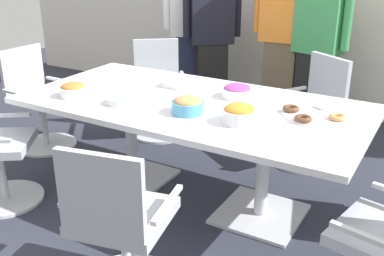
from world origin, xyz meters
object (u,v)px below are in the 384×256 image
(office_chair_1, at_px, (38,104))
(donut_platter, at_px, (314,114))
(snack_bowl_candy_mix, at_px, (237,91))
(snack_bowl_cookies, at_px, (188,105))
(person_standing_1, at_px, (212,36))
(office_chair_6, at_px, (311,117))
(conference_table, at_px, (192,118))
(person_standing_3, at_px, (318,45))
(person_standing_2, at_px, (283,32))
(snack_bowl_chips_orange, at_px, (239,114))
(office_chair_3, at_px, (120,231))
(snack_bowl_pretzels, at_px, (73,90))
(person_standing_0, at_px, (191,28))
(office_chair_0, at_px, (158,94))
(napkin_pile, at_px, (176,82))
(plate_stack, at_px, (121,100))

(office_chair_1, distance_m, donut_platter, 2.54)
(snack_bowl_candy_mix, bearing_deg, snack_bowl_cookies, -106.30)
(person_standing_1, height_order, donut_platter, person_standing_1)
(office_chair_6, relative_size, donut_platter, 2.23)
(conference_table, relative_size, snack_bowl_cookies, 11.33)
(person_standing_3, xyz_separation_m, snack_bowl_cookies, (-0.29, -1.90, -0.08))
(office_chair_1, xyz_separation_m, person_standing_2, (1.72, 1.63, 0.56))
(conference_table, relative_size, snack_bowl_chips_orange, 11.32)
(person_standing_2, height_order, snack_bowl_candy_mix, person_standing_2)
(office_chair_1, height_order, snack_bowl_candy_mix, office_chair_1)
(office_chair_1, distance_m, snack_bowl_candy_mix, 1.97)
(snack_bowl_cookies, bearing_deg, conference_table, 113.70)
(office_chair_3, xyz_separation_m, snack_bowl_pretzels, (-1.00, 0.77, 0.39))
(office_chair_3, relative_size, snack_bowl_chips_orange, 4.29)
(office_chair_6, xyz_separation_m, donut_platter, (0.26, -0.91, 0.36))
(person_standing_0, bearing_deg, snack_bowl_chips_orange, 98.55)
(office_chair_0, height_order, snack_bowl_pretzels, office_chair_0)
(snack_bowl_chips_orange, xyz_separation_m, snack_bowl_cookies, (-0.36, -0.01, -0.00))
(person_standing_0, height_order, snack_bowl_candy_mix, person_standing_0)
(donut_platter, bearing_deg, person_standing_2, 116.29)
(snack_bowl_pretzels, distance_m, napkin_pile, 0.77)
(conference_table, bearing_deg, person_standing_1, 113.49)
(snack_bowl_chips_orange, relative_size, snack_bowl_cookies, 1.00)
(office_chair_0, bearing_deg, person_standing_2, -177.39)
(snack_bowl_pretzels, distance_m, snack_bowl_chips_orange, 1.25)
(office_chair_3, relative_size, snack_bowl_pretzels, 4.71)
(office_chair_1, bearing_deg, person_standing_3, 129.12)
(snack_bowl_chips_orange, height_order, snack_bowl_cookies, snack_bowl_chips_orange)
(snack_bowl_chips_orange, bearing_deg, snack_bowl_cookies, -178.65)
(person_standing_1, distance_m, person_standing_3, 1.11)
(office_chair_1, bearing_deg, person_standing_0, 159.55)
(plate_stack, relative_size, napkin_pile, 1.28)
(office_chair_0, relative_size, snack_bowl_chips_orange, 4.29)
(office_chair_0, bearing_deg, snack_bowl_pretzels, 57.49)
(office_chair_3, xyz_separation_m, plate_stack, (-0.61, 0.81, 0.37))
(person_standing_1, xyz_separation_m, snack_bowl_cookies, (0.82, -1.88, -0.06))
(person_standing_0, bearing_deg, office_chair_6, 127.61)
(office_chair_0, xyz_separation_m, person_standing_2, (0.94, 0.82, 0.56))
(snack_bowl_pretzels, bearing_deg, snack_bowl_chips_orange, 5.40)
(office_chair_0, bearing_deg, conference_table, 96.52)
(person_standing_1, relative_size, napkin_pile, 11.20)
(person_standing_0, height_order, snack_bowl_cookies, person_standing_0)
(person_standing_1, relative_size, plate_stack, 8.74)
(plate_stack, bearing_deg, snack_bowl_chips_orange, 5.25)
(person_standing_3, xyz_separation_m, snack_bowl_chips_orange, (0.07, -1.89, -0.07))
(office_chair_1, relative_size, snack_bowl_chips_orange, 4.29)
(plate_stack, bearing_deg, person_standing_2, 78.33)
(person_standing_2, xyz_separation_m, snack_bowl_candy_mix, (0.21, -1.50, -0.17))
(office_chair_6, bearing_deg, office_chair_1, 54.65)
(office_chair_1, height_order, person_standing_0, person_standing_0)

